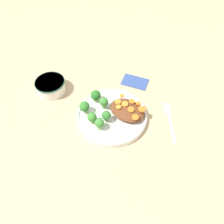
# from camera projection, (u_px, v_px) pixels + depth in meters

# --- Properties ---
(ground_plane) EXTENTS (4.00, 4.00, 0.00)m
(ground_plane) POSITION_uv_depth(u_px,v_px,m) (112.00, 118.00, 0.83)
(ground_plane) COLOR tan
(plate) EXTENTS (0.26, 0.26, 0.03)m
(plate) POSITION_uv_depth(u_px,v_px,m) (112.00, 116.00, 0.82)
(plate) COLOR silver
(plate) RESTS_ON ground_plane
(dip_bowl) EXTENTS (0.12, 0.12, 0.05)m
(dip_bowl) POSITION_uv_depth(u_px,v_px,m) (51.00, 86.00, 0.89)
(dip_bowl) COLOR white
(dip_bowl) RESTS_ON ground_plane
(stew_mound) EXTENTS (0.14, 0.10, 0.03)m
(stew_mound) POSITION_uv_depth(u_px,v_px,m) (127.00, 110.00, 0.81)
(stew_mound) COLOR brown
(stew_mound) RESTS_ON plate
(broccoli_floret_0) EXTENTS (0.03, 0.03, 0.05)m
(broccoli_floret_0) POSITION_uv_depth(u_px,v_px,m) (92.00, 118.00, 0.77)
(broccoli_floret_0) COLOR #759E51
(broccoli_floret_0) RESTS_ON plate
(broccoli_floret_1) EXTENTS (0.04, 0.04, 0.05)m
(broccoli_floret_1) POSITION_uv_depth(u_px,v_px,m) (96.00, 96.00, 0.83)
(broccoli_floret_1) COLOR #759E51
(broccoli_floret_1) RESTS_ON plate
(broccoli_floret_2) EXTENTS (0.03, 0.03, 0.05)m
(broccoli_floret_2) POSITION_uv_depth(u_px,v_px,m) (104.00, 102.00, 0.81)
(broccoli_floret_2) COLOR #7FA85B
(broccoli_floret_2) RESTS_ON plate
(broccoli_floret_3) EXTENTS (0.03, 0.03, 0.05)m
(broccoli_floret_3) POSITION_uv_depth(u_px,v_px,m) (105.00, 115.00, 0.77)
(broccoli_floret_3) COLOR #759E51
(broccoli_floret_3) RESTS_ON plate
(broccoli_floret_4) EXTENTS (0.03, 0.03, 0.05)m
(broccoli_floret_4) POSITION_uv_depth(u_px,v_px,m) (100.00, 124.00, 0.75)
(broccoli_floret_4) COLOR #7FA85B
(broccoli_floret_4) RESTS_ON plate
(broccoli_floret_5) EXTENTS (0.04, 0.04, 0.05)m
(broccoli_floret_5) POSITION_uv_depth(u_px,v_px,m) (84.00, 107.00, 0.80)
(broccoli_floret_5) COLOR #7FA85B
(broccoli_floret_5) RESTS_ON plate
(carrot_slice_0) EXTENTS (0.02, 0.02, 0.01)m
(carrot_slice_0) POSITION_uv_depth(u_px,v_px,m) (125.00, 104.00, 0.80)
(carrot_slice_0) COLOR orange
(carrot_slice_0) RESTS_ON stew_mound
(carrot_slice_1) EXTENTS (0.02, 0.02, 0.01)m
(carrot_slice_1) POSITION_uv_depth(u_px,v_px,m) (138.00, 103.00, 0.80)
(carrot_slice_1) COLOR orange
(carrot_slice_1) RESTS_ON stew_mound
(carrot_slice_2) EXTENTS (0.02, 0.02, 0.00)m
(carrot_slice_2) POSITION_uv_depth(u_px,v_px,m) (131.00, 110.00, 0.78)
(carrot_slice_2) COLOR orange
(carrot_slice_2) RESTS_ON stew_mound
(carrot_slice_3) EXTENTS (0.02, 0.02, 0.01)m
(carrot_slice_3) POSITION_uv_depth(u_px,v_px,m) (119.00, 107.00, 0.79)
(carrot_slice_3) COLOR orange
(carrot_slice_3) RESTS_ON stew_mound
(carrot_slice_4) EXTENTS (0.02, 0.02, 0.00)m
(carrot_slice_4) POSITION_uv_depth(u_px,v_px,m) (122.00, 96.00, 0.83)
(carrot_slice_4) COLOR orange
(carrot_slice_4) RESTS_ON stew_mound
(carrot_slice_5) EXTENTS (0.03, 0.03, 0.01)m
(carrot_slice_5) POSITION_uv_depth(u_px,v_px,m) (142.00, 109.00, 0.78)
(carrot_slice_5) COLOR orange
(carrot_slice_5) RESTS_ON stew_mound
(carrot_slice_6) EXTENTS (0.02, 0.02, 0.01)m
(carrot_slice_6) POSITION_uv_depth(u_px,v_px,m) (132.00, 101.00, 0.81)
(carrot_slice_6) COLOR orange
(carrot_slice_6) RESTS_ON stew_mound
(carrot_slice_7) EXTENTS (0.02, 0.02, 0.00)m
(carrot_slice_7) POSITION_uv_depth(u_px,v_px,m) (135.00, 117.00, 0.76)
(carrot_slice_7) COLOR orange
(carrot_slice_7) RESTS_ON stew_mound
(carrot_slice_8) EXTENTS (0.02, 0.02, 0.01)m
(carrot_slice_8) POSITION_uv_depth(u_px,v_px,m) (118.00, 102.00, 0.80)
(carrot_slice_8) COLOR orange
(carrot_slice_8) RESTS_ON stew_mound
(fork) EXTENTS (0.13, 0.16, 0.01)m
(fork) POSITION_uv_depth(u_px,v_px,m) (170.00, 118.00, 0.83)
(fork) COLOR #BABABA
(fork) RESTS_ON ground_plane
(napkin) EXTENTS (0.12, 0.10, 0.01)m
(napkin) POSITION_uv_depth(u_px,v_px,m) (135.00, 82.00, 0.95)
(napkin) COLOR #334C8C
(napkin) RESTS_ON ground_plane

